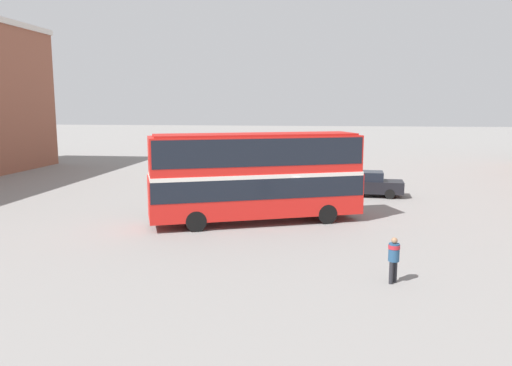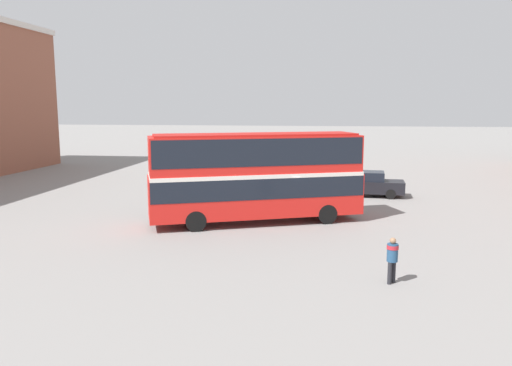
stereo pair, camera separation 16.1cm
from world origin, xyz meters
name	(u,v)px [view 2 (the right image)]	position (x,y,z in m)	size (l,w,h in m)	color
ground_plane	(276,220)	(0.00, 0.00, 0.00)	(240.00, 240.00, 0.00)	gray
double_decker_bus	(256,172)	(-0.98, -0.62, 2.58)	(10.79, 6.18, 4.50)	red
pedestrian_foreground	(392,255)	(4.70, -8.68, 0.96)	(0.54, 0.54, 1.57)	#232328
parked_car_kerb_near	(367,184)	(5.19, 7.74, 0.81)	(4.69, 2.07, 1.62)	black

